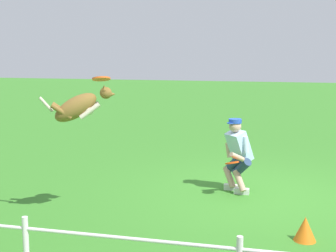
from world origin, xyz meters
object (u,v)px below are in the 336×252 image
at_px(dog, 79,107).
at_px(frisbee_flying, 101,79).
at_px(training_cone, 305,229).
at_px(frisbee_held, 232,163).
at_px(person, 237,153).

distance_m(dog, frisbee_flying, 0.50).
bearing_deg(dog, training_cone, -24.26).
bearing_deg(dog, frisbee_flying, -5.21).
bearing_deg(frisbee_held, person, -97.05).
relative_size(person, training_cone, 4.01).
relative_size(frisbee_held, training_cone, 0.71).
height_order(dog, frisbee_held, dog).
xyz_separation_m(dog, frisbee_held, (-2.00, -1.55, -1.06)).
height_order(frisbee_held, training_cone, frisbee_held).
bearing_deg(person, training_cone, 74.22).
height_order(frisbee_flying, training_cone, frisbee_flying).
relative_size(person, frisbee_held, 5.66).
bearing_deg(dog, person, 19.65).
xyz_separation_m(dog, training_cone, (-3.13, 0.03, -1.51)).
height_order(person, frisbee_flying, frisbee_flying).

